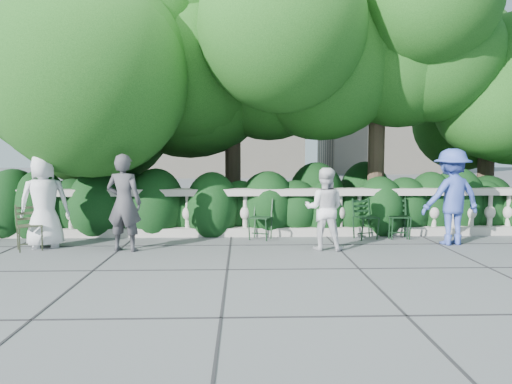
{
  "coord_description": "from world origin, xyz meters",
  "views": [
    {
      "loc": [
        -0.27,
        -7.73,
        1.76
      ],
      "look_at": [
        0.0,
        1.0,
        1.0
      ],
      "focal_mm": 32.0,
      "sensor_mm": 36.0,
      "label": 1
    }
  ],
  "objects_px": {
    "chair_c": "(258,241)",
    "chair_weathered": "(31,252)",
    "chair_d": "(369,240)",
    "person_businessman": "(44,201)",
    "person_casual_man": "(324,209)",
    "chair_e": "(400,240)",
    "chair_f": "(398,239)",
    "person_woman_grey": "(124,203)",
    "person_older_blue": "(451,197)"
  },
  "relations": [
    {
      "from": "chair_d",
      "to": "person_businessman",
      "type": "bearing_deg",
      "value": 168.33
    },
    {
      "from": "chair_e",
      "to": "person_casual_man",
      "type": "distance_m",
      "value": 2.05
    },
    {
      "from": "chair_e",
      "to": "person_businessman",
      "type": "relative_size",
      "value": 0.48
    },
    {
      "from": "chair_c",
      "to": "person_casual_man",
      "type": "xyz_separation_m",
      "value": [
        1.17,
        -0.85,
        0.74
      ]
    },
    {
      "from": "chair_d",
      "to": "chair_e",
      "type": "distance_m",
      "value": 0.64
    },
    {
      "from": "chair_c",
      "to": "chair_weathered",
      "type": "bearing_deg",
      "value": -145.96
    },
    {
      "from": "chair_d",
      "to": "chair_weathered",
      "type": "xyz_separation_m",
      "value": [
        -6.31,
        -0.86,
        0.0
      ]
    },
    {
      "from": "chair_weathered",
      "to": "chair_f",
      "type": "bearing_deg",
      "value": -23.25
    },
    {
      "from": "chair_d",
      "to": "person_older_blue",
      "type": "bearing_deg",
      "value": -32.75
    },
    {
      "from": "chair_c",
      "to": "chair_weathered",
      "type": "height_order",
      "value": "same"
    },
    {
      "from": "chair_d",
      "to": "person_casual_man",
      "type": "bearing_deg",
      "value": -158.63
    },
    {
      "from": "chair_c",
      "to": "person_woman_grey",
      "type": "distance_m",
      "value": 2.71
    },
    {
      "from": "chair_f",
      "to": "chair_c",
      "type": "bearing_deg",
      "value": -169.28
    },
    {
      "from": "chair_e",
      "to": "chair_weathered",
      "type": "xyz_separation_m",
      "value": [
        -6.95,
        -0.89,
        0.0
      ]
    },
    {
      "from": "person_businessman",
      "to": "chair_e",
      "type": "bearing_deg",
      "value": 166.49
    },
    {
      "from": "chair_c",
      "to": "person_woman_grey",
      "type": "height_order",
      "value": "person_woman_grey"
    },
    {
      "from": "chair_d",
      "to": "person_older_blue",
      "type": "xyz_separation_m",
      "value": [
        1.44,
        -0.42,
        0.92
      ]
    },
    {
      "from": "chair_weathered",
      "to": "person_businessman",
      "type": "distance_m",
      "value": 0.94
    },
    {
      "from": "chair_e",
      "to": "person_businessman",
      "type": "height_order",
      "value": "person_businessman"
    },
    {
      "from": "person_casual_man",
      "to": "person_woman_grey",
      "type": "bearing_deg",
      "value": 13.94
    },
    {
      "from": "chair_e",
      "to": "person_woman_grey",
      "type": "height_order",
      "value": "person_woman_grey"
    },
    {
      "from": "person_woman_grey",
      "to": "person_older_blue",
      "type": "xyz_separation_m",
      "value": [
        6.1,
        0.42,
        0.05
      ]
    },
    {
      "from": "chair_d",
      "to": "chair_weathered",
      "type": "bearing_deg",
      "value": 171.39
    },
    {
      "from": "chair_d",
      "to": "chair_weathered",
      "type": "relative_size",
      "value": 1.0
    },
    {
      "from": "person_businessman",
      "to": "person_casual_man",
      "type": "relative_size",
      "value": 1.16
    },
    {
      "from": "chair_e",
      "to": "chair_weathered",
      "type": "height_order",
      "value": "same"
    },
    {
      "from": "chair_weathered",
      "to": "person_older_blue",
      "type": "height_order",
      "value": "person_older_blue"
    },
    {
      "from": "chair_d",
      "to": "chair_f",
      "type": "relative_size",
      "value": 1.0
    },
    {
      "from": "person_casual_man",
      "to": "chair_c",
      "type": "bearing_deg",
      "value": -22.3
    },
    {
      "from": "chair_c",
      "to": "chair_f",
      "type": "bearing_deg",
      "value": 23.13
    },
    {
      "from": "chair_weathered",
      "to": "person_older_blue",
      "type": "relative_size",
      "value": 0.46
    },
    {
      "from": "chair_f",
      "to": "person_businessman",
      "type": "bearing_deg",
      "value": -165.58
    },
    {
      "from": "chair_weathered",
      "to": "person_casual_man",
      "type": "relative_size",
      "value": 0.56
    },
    {
      "from": "person_casual_man",
      "to": "person_older_blue",
      "type": "distance_m",
      "value": 2.55
    },
    {
      "from": "chair_c",
      "to": "chair_f",
      "type": "relative_size",
      "value": 1.0
    },
    {
      "from": "chair_d",
      "to": "person_woman_grey",
      "type": "bearing_deg",
      "value": 173.88
    },
    {
      "from": "chair_e",
      "to": "chair_f",
      "type": "bearing_deg",
      "value": 114.6
    },
    {
      "from": "person_casual_man",
      "to": "chair_e",
      "type": "bearing_deg",
      "value": -139.91
    },
    {
      "from": "chair_f",
      "to": "chair_weathered",
      "type": "xyz_separation_m",
      "value": [
        -6.92,
        -0.96,
        0.0
      ]
    },
    {
      "from": "chair_weathered",
      "to": "person_older_blue",
      "type": "xyz_separation_m",
      "value": [
        7.75,
        0.44,
        0.92
      ]
    },
    {
      "from": "person_businessman",
      "to": "person_casual_man",
      "type": "distance_m",
      "value": 5.14
    },
    {
      "from": "chair_e",
      "to": "chair_d",
      "type": "bearing_deg",
      "value": -175.18
    },
    {
      "from": "person_casual_man",
      "to": "person_older_blue",
      "type": "height_order",
      "value": "person_older_blue"
    },
    {
      "from": "chair_c",
      "to": "person_businessman",
      "type": "bearing_deg",
      "value": -150.53
    },
    {
      "from": "person_woman_grey",
      "to": "person_older_blue",
      "type": "relative_size",
      "value": 0.95
    },
    {
      "from": "person_businessman",
      "to": "person_older_blue",
      "type": "bearing_deg",
      "value": 162.67
    },
    {
      "from": "person_businessman",
      "to": "person_woman_grey",
      "type": "relative_size",
      "value": 1.0
    },
    {
      "from": "person_woman_grey",
      "to": "chair_f",
      "type": "bearing_deg",
      "value": -159.6
    },
    {
      "from": "person_woman_grey",
      "to": "person_businessman",
      "type": "bearing_deg",
      "value": -1.83
    },
    {
      "from": "person_businessman",
      "to": "person_woman_grey",
      "type": "xyz_separation_m",
      "value": [
        1.54,
        -0.33,
        0.0
      ]
    }
  ]
}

